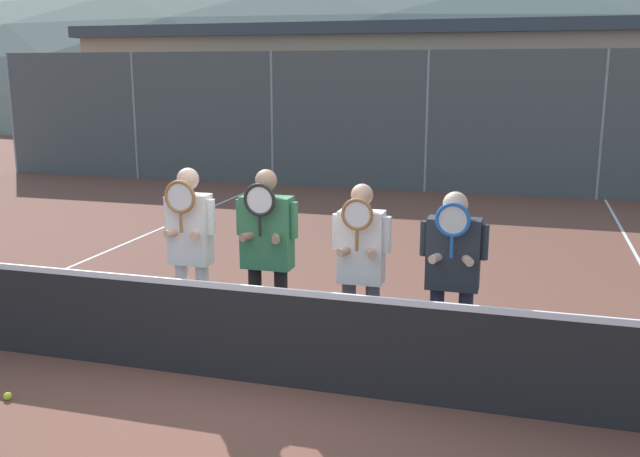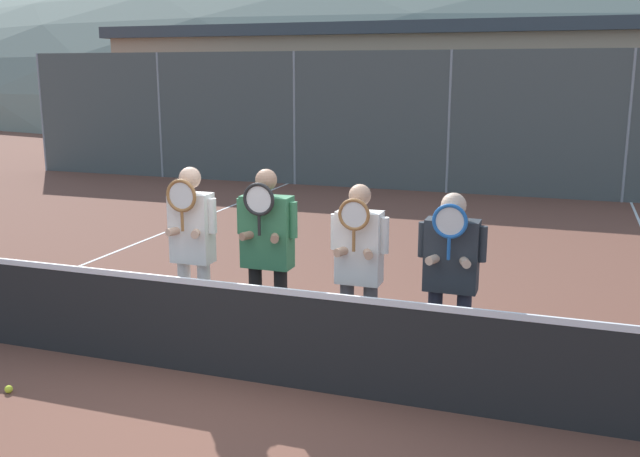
{
  "view_description": "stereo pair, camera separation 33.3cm",
  "coord_description": "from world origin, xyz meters",
  "px_view_note": "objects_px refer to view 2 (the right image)",
  "views": [
    {
      "loc": [
        2.24,
        -5.51,
        2.73
      ],
      "look_at": [
        0.38,
        0.84,
        1.26
      ],
      "focal_mm": 40.0,
      "sensor_mm": 36.0,
      "label": 1
    },
    {
      "loc": [
        2.56,
        -5.41,
        2.73
      ],
      "look_at": [
        0.38,
        0.84,
        1.26
      ],
      "focal_mm": 40.0,
      "sensor_mm": 36.0,
      "label": 2
    }
  ],
  "objects_px": {
    "player_rightmost": "(451,268)",
    "car_far_left": "(242,132)",
    "player_center_left": "(267,246)",
    "player_center_right": "(359,264)",
    "player_leftmost": "(192,242)",
    "tennis_ball_on_court": "(9,389)",
    "car_center": "(602,145)",
    "car_left_of_center": "(406,141)"
  },
  "relations": [
    {
      "from": "player_center_right",
      "to": "car_center",
      "type": "height_order",
      "value": "same"
    },
    {
      "from": "tennis_ball_on_court",
      "to": "car_far_left",
      "type": "bearing_deg",
      "value": 107.72
    },
    {
      "from": "tennis_ball_on_court",
      "to": "player_center_left",
      "type": "bearing_deg",
      "value": 41.46
    },
    {
      "from": "player_leftmost",
      "to": "player_center_right",
      "type": "xyz_separation_m",
      "value": [
        1.72,
        -0.03,
        -0.05
      ]
    },
    {
      "from": "car_far_left",
      "to": "player_leftmost",
      "type": "bearing_deg",
      "value": -66.62
    },
    {
      "from": "car_far_left",
      "to": "player_center_right",
      "type": "bearing_deg",
      "value": -60.65
    },
    {
      "from": "player_center_left",
      "to": "car_left_of_center",
      "type": "distance_m",
      "value": 13.02
    },
    {
      "from": "player_leftmost",
      "to": "car_left_of_center",
      "type": "relative_size",
      "value": 0.41
    },
    {
      "from": "player_center_left",
      "to": "tennis_ball_on_court",
      "type": "bearing_deg",
      "value": -138.54
    },
    {
      "from": "player_center_right",
      "to": "car_far_left",
      "type": "bearing_deg",
      "value": 119.35
    },
    {
      "from": "car_far_left",
      "to": "car_left_of_center",
      "type": "xyz_separation_m",
      "value": [
        4.94,
        -0.09,
        -0.08
      ]
    },
    {
      "from": "car_left_of_center",
      "to": "tennis_ball_on_court",
      "type": "xyz_separation_m",
      "value": [
        -0.28,
        -14.5,
        -0.84
      ]
    },
    {
      "from": "tennis_ball_on_court",
      "to": "player_leftmost",
      "type": "bearing_deg",
      "value": 56.75
    },
    {
      "from": "player_rightmost",
      "to": "car_far_left",
      "type": "xyz_separation_m",
      "value": [
        -8.18,
        12.99,
        -0.06
      ]
    },
    {
      "from": "player_center_right",
      "to": "car_left_of_center",
      "type": "distance_m",
      "value": 13.25
    },
    {
      "from": "player_center_left",
      "to": "car_left_of_center",
      "type": "relative_size",
      "value": 0.41
    },
    {
      "from": "player_rightmost",
      "to": "tennis_ball_on_court",
      "type": "relative_size",
      "value": 24.93
    },
    {
      "from": "player_center_right",
      "to": "player_rightmost",
      "type": "height_order",
      "value": "player_center_right"
    },
    {
      "from": "player_leftmost",
      "to": "player_center_left",
      "type": "xyz_separation_m",
      "value": [
        0.78,
        0.05,
        0.01
      ]
    },
    {
      "from": "player_center_right",
      "to": "tennis_ball_on_court",
      "type": "bearing_deg",
      "value": -151.35
    },
    {
      "from": "player_center_left",
      "to": "player_rightmost",
      "type": "distance_m",
      "value": 1.75
    },
    {
      "from": "player_leftmost",
      "to": "car_left_of_center",
      "type": "distance_m",
      "value": 13.01
    },
    {
      "from": "player_center_left",
      "to": "car_far_left",
      "type": "distance_m",
      "value": 14.52
    },
    {
      "from": "player_leftmost",
      "to": "player_rightmost",
      "type": "height_order",
      "value": "player_leftmost"
    },
    {
      "from": "player_leftmost",
      "to": "car_left_of_center",
      "type": "height_order",
      "value": "player_leftmost"
    },
    {
      "from": "player_center_left",
      "to": "player_rightmost",
      "type": "bearing_deg",
      "value": 1.12
    },
    {
      "from": "player_center_left",
      "to": "car_center",
      "type": "bearing_deg",
      "value": 75.43
    },
    {
      "from": "player_leftmost",
      "to": "car_center",
      "type": "bearing_deg",
      "value": 72.38
    },
    {
      "from": "player_leftmost",
      "to": "player_center_left",
      "type": "bearing_deg",
      "value": 3.8
    },
    {
      "from": "car_far_left",
      "to": "car_center",
      "type": "relative_size",
      "value": 1.0
    },
    {
      "from": "player_center_left",
      "to": "car_center",
      "type": "relative_size",
      "value": 0.4
    },
    {
      "from": "player_rightmost",
      "to": "car_far_left",
      "type": "height_order",
      "value": "car_far_left"
    },
    {
      "from": "player_center_right",
      "to": "car_far_left",
      "type": "distance_m",
      "value": 15.03
    },
    {
      "from": "tennis_ball_on_court",
      "to": "player_center_right",
      "type": "bearing_deg",
      "value": 28.65
    },
    {
      "from": "player_leftmost",
      "to": "player_center_left",
      "type": "relative_size",
      "value": 1.0
    },
    {
      "from": "player_rightmost",
      "to": "tennis_ball_on_court",
      "type": "xyz_separation_m",
      "value": [
        -3.52,
        -1.6,
        -0.98
      ]
    },
    {
      "from": "player_center_left",
      "to": "tennis_ball_on_court",
      "type": "relative_size",
      "value": 26.9
    },
    {
      "from": "player_rightmost",
      "to": "tennis_ball_on_court",
      "type": "bearing_deg",
      "value": -155.58
    },
    {
      "from": "car_far_left",
      "to": "tennis_ball_on_court",
      "type": "distance_m",
      "value": 15.34
    },
    {
      "from": "player_rightmost",
      "to": "car_left_of_center",
      "type": "height_order",
      "value": "car_left_of_center"
    },
    {
      "from": "car_far_left",
      "to": "tennis_ball_on_court",
      "type": "relative_size",
      "value": 66.94
    },
    {
      "from": "player_center_left",
      "to": "player_rightmost",
      "type": "height_order",
      "value": "player_center_left"
    }
  ]
}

